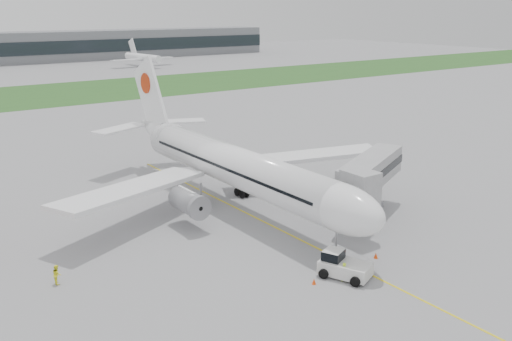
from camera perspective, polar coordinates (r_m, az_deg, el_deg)
ground at (r=70.94m, az=-0.39°, el=-4.56°), size 600.00×600.00×0.00m
apron_markings at (r=67.19m, az=2.08°, el=-5.78°), size 70.00×70.00×0.04m
grass_strip at (r=180.17m, az=-23.16°, el=6.76°), size 600.00×50.00×0.02m
airliner at (r=73.04m, az=-2.61°, el=0.70°), size 48.13×53.95×17.88m
pushback_tug at (r=56.02m, az=8.59°, el=-9.31°), size 4.63×5.45×2.45m
jet_bridge at (r=69.73m, az=11.26°, el=-0.30°), size 15.82×11.04×7.72m
safety_cone_left at (r=54.44m, az=5.82°, el=-10.98°), size 0.42×0.42×0.58m
safety_cone_right at (r=60.62m, az=11.90°, el=-8.31°), size 0.45×0.45×0.61m
ground_crew_near at (r=55.19m, az=8.75°, el=-9.97°), size 0.73×0.54×1.83m
ground_crew_far at (r=57.13m, az=-19.29°, el=-9.77°), size 0.82×0.99×1.88m
distant_aircraft_right at (r=259.68m, az=-11.21°, el=10.18°), size 31.94×28.84×11.27m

